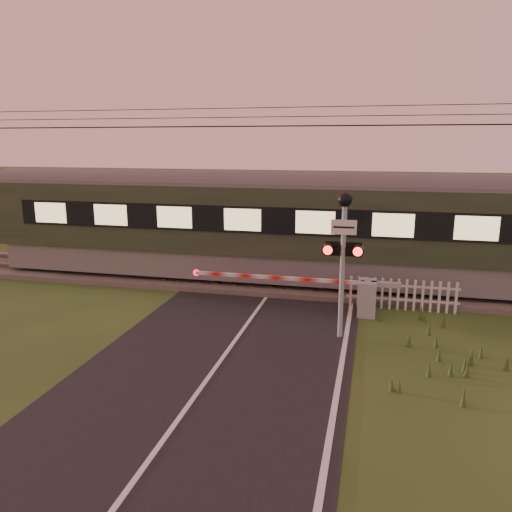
# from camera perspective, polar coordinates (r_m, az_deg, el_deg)

# --- Properties ---
(ground) EXTENTS (160.00, 160.00, 0.00)m
(ground) POSITION_cam_1_polar(r_m,az_deg,el_deg) (12.02, -3.82, -11.61)
(ground) COLOR #274119
(ground) RESTS_ON ground
(road) EXTENTS (6.00, 140.00, 0.03)m
(road) POSITION_cam_1_polar(r_m,az_deg,el_deg) (11.81, -4.08, -12.03)
(road) COLOR black
(road) RESTS_ON ground
(track_bed) EXTENTS (140.00, 3.40, 0.39)m
(track_bed) POSITION_cam_1_polar(r_m,az_deg,el_deg) (17.93, 2.33, -3.02)
(track_bed) COLOR #47423D
(track_bed) RESTS_ON ground
(overhead_wires) EXTENTS (120.00, 0.62, 0.62)m
(overhead_wires) POSITION_cam_1_polar(r_m,az_deg,el_deg) (17.26, 2.50, 15.36)
(overhead_wires) COLOR black
(overhead_wires) RESTS_ON ground
(boom_gate) EXTENTS (6.33, 0.80, 1.06)m
(boom_gate) POSITION_cam_1_polar(r_m,az_deg,el_deg) (15.02, 11.46, -4.39)
(boom_gate) COLOR gray
(boom_gate) RESTS_ON ground
(crossing_signal) EXTENTS (0.96, 0.37, 3.78)m
(crossing_signal) POSITION_cam_1_polar(r_m,az_deg,el_deg) (12.64, 9.97, 1.86)
(crossing_signal) COLOR gray
(crossing_signal) RESTS_ON ground
(picket_fence) EXTENTS (3.30, 0.08, 0.96)m
(picket_fence) POSITION_cam_1_polar(r_m,az_deg,el_deg) (15.71, 16.37, -4.25)
(picket_fence) COLOR silver
(picket_fence) RESTS_ON ground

